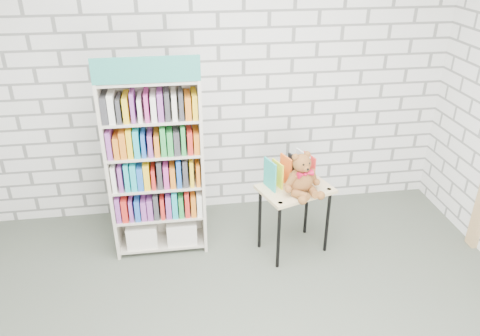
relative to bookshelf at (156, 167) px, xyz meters
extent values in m
cube|color=silver|center=(0.62, 0.64, 0.58)|extent=(4.50, 0.02, 2.80)
cube|color=beige|center=(-0.39, -0.01, -0.02)|extent=(0.03, 0.31, 1.60)
cube|color=beige|center=(0.39, -0.01, -0.02)|extent=(0.03, 0.31, 1.60)
cube|color=beige|center=(0.00, 0.14, -0.02)|extent=(0.80, 0.02, 1.60)
cube|color=teal|center=(0.00, -0.15, 0.88)|extent=(0.80, 0.02, 0.20)
cube|color=beige|center=(0.00, -0.01, -0.77)|extent=(0.75, 0.29, 0.02)
cube|color=beige|center=(0.00, -0.01, -0.47)|extent=(0.75, 0.29, 0.02)
cube|color=beige|center=(0.00, -0.01, -0.16)|extent=(0.75, 0.29, 0.02)
cube|color=beige|center=(0.00, -0.01, 0.14)|extent=(0.75, 0.29, 0.02)
cube|color=beige|center=(0.00, -0.01, 0.44)|extent=(0.75, 0.29, 0.02)
cube|color=beige|center=(0.00, -0.01, 0.76)|extent=(0.75, 0.29, 0.02)
cube|color=silver|center=(-0.18, -0.01, -0.65)|extent=(0.27, 0.25, 0.21)
cube|color=silver|center=(0.18, -0.01, -0.65)|extent=(0.27, 0.25, 0.21)
cube|color=purple|center=(0.00, -0.02, -0.35)|extent=(0.75, 0.25, 0.21)
cube|color=#333338|center=(0.00, -0.02, -0.04)|extent=(0.75, 0.25, 0.21)
cube|color=red|center=(0.00, -0.02, 0.26)|extent=(0.75, 0.25, 0.21)
cube|color=yellow|center=(0.00, -0.02, 0.56)|extent=(0.75, 0.25, 0.21)
cube|color=#D6BC80|center=(1.17, -0.22, -0.19)|extent=(0.70, 0.59, 0.03)
cylinder|color=black|center=(0.98, -0.46, -0.51)|extent=(0.03, 0.03, 0.62)
cylinder|color=black|center=(0.88, -0.15, -0.51)|extent=(0.03, 0.03, 0.62)
cylinder|color=black|center=(1.46, -0.29, -0.51)|extent=(0.03, 0.03, 0.62)
cylinder|color=black|center=(1.36, 0.01, -0.51)|extent=(0.03, 0.03, 0.62)
cylinder|color=black|center=(0.99, -0.44, -0.18)|extent=(0.04, 0.04, 0.01)
cylinder|color=black|center=(1.45, -0.29, -0.18)|extent=(0.04, 0.04, 0.01)
cube|color=teal|center=(0.95, -0.20, -0.05)|extent=(0.07, 0.18, 0.25)
cube|color=yellow|center=(1.03, -0.17, -0.05)|extent=(0.07, 0.18, 0.25)
cube|color=orange|center=(1.10, -0.14, -0.05)|extent=(0.07, 0.18, 0.25)
cube|color=black|center=(1.18, -0.12, -0.05)|extent=(0.07, 0.18, 0.25)
cube|color=white|center=(1.26, -0.09, -0.05)|extent=(0.07, 0.18, 0.25)
cube|color=red|center=(1.33, -0.06, -0.05)|extent=(0.07, 0.18, 0.25)
ellipsoid|color=brown|center=(1.19, -0.29, -0.07)|extent=(0.22, 0.18, 0.22)
sphere|color=brown|center=(1.19, -0.30, 0.09)|extent=(0.15, 0.15, 0.15)
sphere|color=brown|center=(1.13, -0.30, 0.16)|extent=(0.06, 0.06, 0.06)
sphere|color=brown|center=(1.24, -0.27, 0.16)|extent=(0.06, 0.06, 0.06)
sphere|color=brown|center=(1.21, -0.36, 0.07)|extent=(0.06, 0.06, 0.06)
sphere|color=black|center=(1.19, -0.37, 0.12)|extent=(0.02, 0.02, 0.02)
sphere|color=black|center=(1.24, -0.35, 0.12)|extent=(0.02, 0.02, 0.02)
sphere|color=black|center=(1.22, -0.38, 0.08)|extent=(0.02, 0.02, 0.02)
cylinder|color=brown|center=(1.09, -0.34, -0.04)|extent=(0.12, 0.08, 0.15)
cylinder|color=brown|center=(1.30, -0.28, -0.04)|extent=(0.11, 0.11, 0.15)
sphere|color=brown|center=(1.07, -0.37, -0.10)|extent=(0.06, 0.06, 0.06)
sphere|color=brown|center=(1.33, -0.29, -0.10)|extent=(0.06, 0.06, 0.06)
cylinder|color=brown|center=(1.16, -0.41, -0.14)|extent=(0.15, 0.17, 0.09)
cylinder|color=brown|center=(1.28, -0.38, -0.14)|extent=(0.07, 0.16, 0.09)
sphere|color=brown|center=(1.16, -0.49, -0.14)|extent=(0.07, 0.07, 0.07)
sphere|color=brown|center=(1.33, -0.44, -0.14)|extent=(0.07, 0.07, 0.07)
cone|color=red|center=(1.18, -0.36, 0.02)|extent=(0.08, 0.07, 0.06)
cone|color=red|center=(1.24, -0.34, 0.02)|extent=(0.08, 0.07, 0.06)
sphere|color=red|center=(1.21, -0.36, 0.02)|extent=(0.03, 0.03, 0.03)
camera|label=1|loc=(0.19, -3.61, 1.81)|focal=35.00mm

